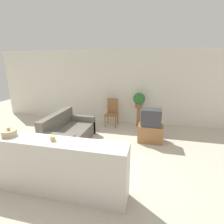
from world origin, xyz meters
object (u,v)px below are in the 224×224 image
object	(u,v)px
television	(151,117)
decorative_bowl	(9,133)
couch	(68,133)
potted_plant	(139,100)
wooden_chair	(112,111)

from	to	relation	value
television	decorative_bowl	world-z (taller)	decorative_bowl
couch	potted_plant	world-z (taller)	potted_plant
wooden_chair	decorative_bowl	size ratio (longest dim) A/B	3.85
wooden_chair	decorative_bowl	xyz separation A→B (m)	(-1.03, -3.58, 0.53)
television	potted_plant	bearing A→B (deg)	111.29
decorative_bowl	wooden_chair	bearing A→B (deg)	74.01
wooden_chair	decorative_bowl	world-z (taller)	decorative_bowl
wooden_chair	potted_plant	distance (m)	1.06
television	potted_plant	xyz separation A→B (m)	(-0.45, 1.15, 0.25)
couch	television	xyz separation A→B (m)	(2.31, 0.61, 0.46)
couch	television	size ratio (longest dim) A/B	2.96
television	wooden_chair	bearing A→B (deg)	142.78
couch	wooden_chair	bearing A→B (deg)	61.10
potted_plant	decorative_bowl	bearing A→B (deg)	-118.26
wooden_chair	television	bearing A→B (deg)	-37.22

